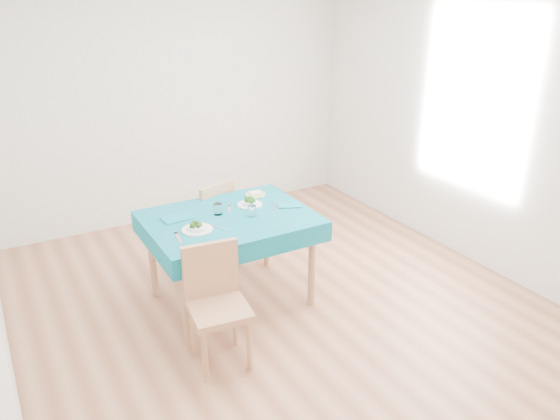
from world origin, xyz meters
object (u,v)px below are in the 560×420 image
chair_near (219,303)px  bowl_near (197,226)px  side_plate (256,194)px  table (231,259)px  chair_far (206,218)px  bowl_far (250,202)px

chair_near → bowl_near: chair_near is taller
chair_near → side_plate: 1.34m
bowl_near → side_plate: 0.84m
table → chair_near: 0.83m
table → chair_near: size_ratio=1.33×
table → bowl_near: bearing=-159.4°
bowl_near → table: bearing=20.6°
table → side_plate: bearing=38.6°
table → chair_far: size_ratio=1.34×
chair_near → side_plate: size_ratio=5.48×
chair_near → bowl_far: chair_near is taller
chair_far → side_plate: bearing=114.6°
chair_near → chair_far: chair_near is taller
bowl_near → bowl_far: size_ratio=1.11×
chair_far → bowl_far: bearing=89.2°
chair_far → side_plate: size_ratio=5.42×
bowl_far → bowl_near: bearing=-156.4°
side_plate → chair_near: bearing=-128.4°
chair_near → side_plate: (0.82, 1.03, 0.28)m
chair_far → bowl_far: (0.19, -0.54, 0.31)m
chair_near → chair_far: 1.45m
table → bowl_near: bowl_near is taller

